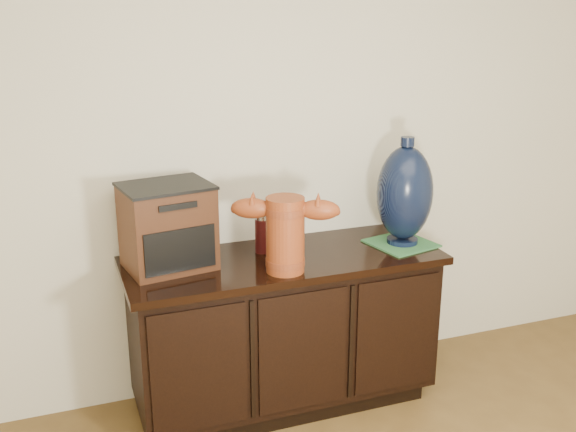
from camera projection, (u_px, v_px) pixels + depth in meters
name	position (u px, v px, depth m)	size (l,w,h in m)	color
sideboard	(284.00, 329.00, 3.20)	(1.46, 0.56, 0.75)	black
terracotta_vessel	(285.00, 230.00, 2.87)	(0.46, 0.27, 0.33)	#97411B
tv_radio	(168.00, 227.00, 2.92)	(0.42, 0.36, 0.38)	#3C1E0F
green_mat	(401.00, 243.00, 3.25)	(0.28, 0.28, 0.01)	#306B3A
lamp_base	(405.00, 194.00, 3.18)	(0.32, 0.32, 0.52)	black
spray_can	(262.00, 233.00, 3.12)	(0.06, 0.06, 0.19)	maroon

